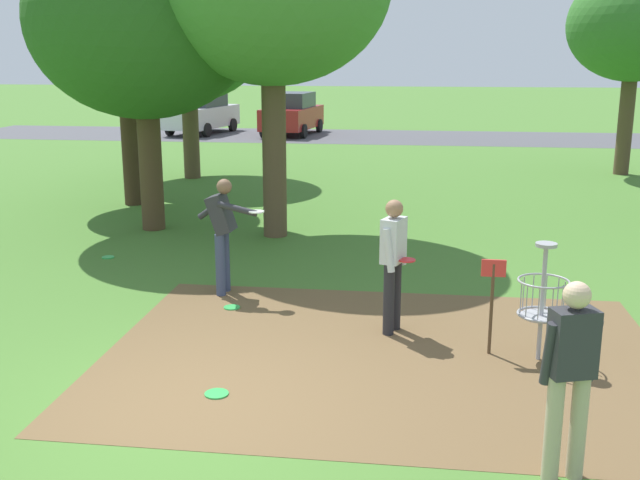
# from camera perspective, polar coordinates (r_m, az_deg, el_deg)

# --- Properties ---
(ground_plane) EXTENTS (160.00, 160.00, 0.00)m
(ground_plane) POSITION_cam_1_polar(r_m,az_deg,el_deg) (7.79, -10.20, -12.47)
(ground_plane) COLOR #47752D
(dirt_tee_pad) EXTENTS (6.51, 4.84, 0.01)m
(dirt_tee_pad) POSITION_cam_1_polar(r_m,az_deg,el_deg) (8.93, 4.78, -8.71)
(dirt_tee_pad) COLOR brown
(dirt_tee_pad) RESTS_ON ground
(disc_golf_basket) EXTENTS (0.98, 0.58, 1.39)m
(disc_golf_basket) POSITION_cam_1_polar(r_m,az_deg,el_deg) (8.90, 16.15, -4.17)
(disc_golf_basket) COLOR #9E9EA3
(disc_golf_basket) RESTS_ON ground
(player_foreground_watching) EXTENTS (1.09, 0.55, 1.71)m
(player_foreground_watching) POSITION_cam_1_polar(r_m,az_deg,el_deg) (10.97, -7.40, 0.89)
(player_foreground_watching) COLOR #384260
(player_foreground_watching) RESTS_ON ground
(player_throwing) EXTENTS (0.50, 0.44, 1.71)m
(player_throwing) POSITION_cam_1_polar(r_m,az_deg,el_deg) (6.44, 18.48, -9.34)
(player_throwing) COLOR tan
(player_throwing) RESTS_ON ground
(player_waiting_left) EXTENTS (0.44, 0.50, 1.71)m
(player_waiting_left) POSITION_cam_1_polar(r_m,az_deg,el_deg) (9.38, 5.59, -1.40)
(player_waiting_left) COLOR #232328
(player_waiting_left) RESTS_ON ground
(frisbee_near_basket) EXTENTS (0.21, 0.21, 0.02)m
(frisbee_near_basket) POSITION_cam_1_polar(r_m,az_deg,el_deg) (13.56, -15.80, -1.27)
(frisbee_near_basket) COLOR green
(frisbee_near_basket) RESTS_ON ground
(frisbee_far_left) EXTENTS (0.23, 0.23, 0.02)m
(frisbee_far_left) POSITION_cam_1_polar(r_m,az_deg,el_deg) (10.56, -6.71, -5.11)
(frisbee_far_left) COLOR green
(frisbee_far_left) RESTS_ON ground
(frisbee_far_right) EXTENTS (0.25, 0.25, 0.02)m
(frisbee_far_right) POSITION_cam_1_polar(r_m,az_deg,el_deg) (8.02, -7.86, -11.50)
(frisbee_far_right) COLOR green
(frisbee_far_right) RESTS_ON ground
(tree_near_right) EXTENTS (4.38, 4.38, 5.93)m
(tree_near_right) POSITION_cam_1_polar(r_m,az_deg,el_deg) (15.24, -13.30, 15.85)
(tree_near_right) COLOR #4C3823
(tree_near_right) RESTS_ON ground
(tree_mid_left) EXTENTS (3.76, 3.76, 5.87)m
(tree_mid_left) POSITION_cam_1_polar(r_m,az_deg,el_deg) (23.80, 22.80, 14.79)
(tree_mid_left) COLOR brown
(tree_mid_left) RESTS_ON ground
(tree_mid_center) EXTENTS (4.47, 4.47, 5.94)m
(tree_mid_center) POSITION_cam_1_polar(r_m,az_deg,el_deg) (21.69, -10.09, 15.23)
(tree_mid_center) COLOR brown
(tree_mid_center) RESTS_ON ground
(tree_mid_right) EXTENTS (3.52, 3.52, 5.29)m
(tree_mid_right) POSITION_cam_1_polar(r_m,az_deg,el_deg) (17.98, -14.63, 14.52)
(tree_mid_right) COLOR #422D1E
(tree_mid_right) RESTS_ON ground
(parking_lot_strip) EXTENTS (36.00, 6.00, 0.01)m
(parking_lot_strip) POSITION_cam_1_polar(r_m,az_deg,el_deg) (32.83, 3.68, 7.85)
(parking_lot_strip) COLOR #4C4C51
(parking_lot_strip) RESTS_ON ground
(parked_car_leftmost) EXTENTS (2.57, 4.47, 1.84)m
(parked_car_leftmost) POSITION_cam_1_polar(r_m,az_deg,el_deg) (34.41, -8.98, 9.52)
(parked_car_leftmost) COLOR silver
(parked_car_leftmost) RESTS_ON ground
(parked_car_center_left) EXTENTS (2.36, 4.39, 1.84)m
(parked_car_center_left) POSITION_cam_1_polar(r_m,az_deg,el_deg) (33.50, -2.14, 9.56)
(parked_car_center_left) COLOR maroon
(parked_car_center_left) RESTS_ON ground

